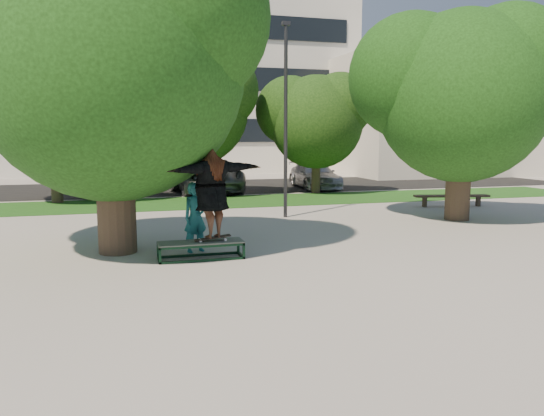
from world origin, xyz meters
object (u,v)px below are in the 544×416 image
object	(u,v)px
grind_box	(201,250)
tree_left	(106,51)
bench	(452,197)
car_silver_a	(109,177)
bystander	(195,217)
car_silver_b	(314,175)
car_dark	(184,175)
car_grey	(205,174)
tree_right	(459,87)
lamppost	(286,119)

from	to	relation	value
grind_box	tree_left	bearing A→B (deg)	145.55
bench	car_silver_a	world-z (taller)	car_silver_a
bench	grind_box	bearing A→B (deg)	-138.14
bystander	car_silver_a	size ratio (longest dim) A/B	0.34
car_silver_b	bystander	bearing A→B (deg)	-117.43
tree_left	car_silver_a	world-z (taller)	tree_left
bystander	car_silver_a	bearing A→B (deg)	78.17
car_dark	car_grey	size ratio (longest dim) A/B	0.68
car_silver_a	car_grey	xyz separation A→B (m)	(4.33, 0.15, 0.03)
car_dark	bystander	bearing A→B (deg)	-95.84
tree_right	car_dark	world-z (taller)	tree_right
tree_left	car_silver_a	bearing A→B (deg)	91.42
grind_box	car_silver_b	world-z (taller)	car_silver_b
car_dark	car_silver_b	bearing A→B (deg)	-14.00
car_silver_a	car_dark	size ratio (longest dim) A/B	1.15
lamppost	bench	xyz separation A→B (m)	(6.76, 0.82, -2.79)
lamppost	grind_box	world-z (taller)	lamppost
lamppost	car_silver_a	bearing A→B (deg)	123.38
tree_left	grind_box	xyz separation A→B (m)	(1.79, -1.23, -4.23)
grind_box	car_dark	distance (m)	15.58
lamppost	car_silver_b	bearing A→B (deg)	63.98
car_silver_b	tree_left	bearing A→B (deg)	-123.87
tree_right	bench	world-z (taller)	tree_right
bench	car_silver_a	size ratio (longest dim) A/B	0.60
tree_left	bench	world-z (taller)	tree_left
tree_right	car_silver_a	distance (m)	15.16
tree_left	tree_right	distance (m)	10.41
lamppost	bench	world-z (taller)	lamppost
grind_box	car_silver_b	xyz separation A→B (m)	(7.80, 13.95, 0.46)
car_silver_a	tree_right	bearing A→B (deg)	-35.41
grind_box	car_grey	distance (m)	13.98
car_silver_a	car_dark	distance (m)	4.01
car_silver_a	car_silver_b	size ratio (longest dim) A/B	1.05
tree_right	lamppost	bearing A→B (deg)	158.72
grind_box	bystander	distance (m)	0.96
car_silver_b	tree_right	bearing A→B (deg)	-83.57
car_dark	car_grey	bearing A→B (deg)	-65.63
bench	car_silver_b	bearing A→B (deg)	118.78
tree_left	bench	bearing A→B (deg)	21.42
tree_right	lamppost	world-z (taller)	tree_right
tree_right	bystander	world-z (taller)	tree_right
bench	tree_right	bearing A→B (deg)	-112.21
car_dark	car_silver_a	bearing A→B (deg)	-152.41
bystander	car_grey	size ratio (longest dim) A/B	0.26
car_silver_a	car_dark	bearing A→B (deg)	37.17
bench	car_dark	xyz separation A→B (m)	(-8.82, 9.55, 0.31)
tree_left	car_dark	size ratio (longest dim) A/B	1.75
car_dark	car_silver_b	xyz separation A→B (m)	(6.36, -1.56, -0.02)
bench	car_grey	world-z (taller)	car_grey
tree_left	car_silver_a	distance (m)	12.93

